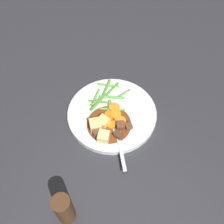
% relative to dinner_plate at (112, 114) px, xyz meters
% --- Properties ---
extents(ground_plane, '(3.00, 3.00, 0.00)m').
position_rel_dinner_plate_xyz_m(ground_plane, '(0.00, 0.00, -0.01)').
color(ground_plane, '#2D2D33').
extents(dinner_plate, '(0.27, 0.27, 0.02)m').
position_rel_dinner_plate_xyz_m(dinner_plate, '(0.00, 0.00, 0.00)').
color(dinner_plate, white).
rests_on(dinner_plate, ground_plane).
extents(stew_sauce, '(0.13, 0.13, 0.00)m').
position_rel_dinner_plate_xyz_m(stew_sauce, '(0.05, 0.00, 0.01)').
color(stew_sauce, brown).
rests_on(stew_sauce, dinner_plate).
extents(carrot_slice_0, '(0.04, 0.04, 0.01)m').
position_rel_dinner_plate_xyz_m(carrot_slice_0, '(0.01, 0.01, 0.01)').
color(carrot_slice_0, orange).
rests_on(carrot_slice_0, dinner_plate).
extents(carrot_slice_1, '(0.04, 0.04, 0.01)m').
position_rel_dinner_plate_xyz_m(carrot_slice_1, '(0.03, -0.01, 0.02)').
color(carrot_slice_1, orange).
rests_on(carrot_slice_1, dinner_plate).
extents(carrot_slice_2, '(0.03, 0.03, 0.01)m').
position_rel_dinner_plate_xyz_m(carrot_slice_2, '(0.02, -0.01, 0.01)').
color(carrot_slice_2, orange).
rests_on(carrot_slice_2, dinner_plate).
extents(carrot_slice_3, '(0.05, 0.05, 0.01)m').
position_rel_dinner_plate_xyz_m(carrot_slice_3, '(-0.01, 0.01, 0.01)').
color(carrot_slice_3, orange).
rests_on(carrot_slice_3, dinner_plate).
extents(carrot_slice_4, '(0.04, 0.04, 0.01)m').
position_rel_dinner_plate_xyz_m(carrot_slice_4, '(0.05, 0.01, 0.01)').
color(carrot_slice_4, orange).
rests_on(carrot_slice_4, dinner_plate).
extents(carrot_slice_5, '(0.05, 0.05, 0.01)m').
position_rel_dinner_plate_xyz_m(carrot_slice_5, '(0.03, 0.03, 0.02)').
color(carrot_slice_5, orange).
rests_on(carrot_slice_5, dinner_plate).
extents(potato_chunk_0, '(0.03, 0.03, 0.03)m').
position_rel_dinner_plate_xyz_m(potato_chunk_0, '(0.10, -0.01, 0.02)').
color(potato_chunk_0, '#EAD68C').
rests_on(potato_chunk_0, dinner_plate).
extents(potato_chunk_1, '(0.04, 0.04, 0.02)m').
position_rel_dinner_plate_xyz_m(potato_chunk_1, '(0.05, -0.02, 0.02)').
color(potato_chunk_1, '#E5CC7A').
rests_on(potato_chunk_1, dinner_plate).
extents(potato_chunk_2, '(0.05, 0.04, 0.03)m').
position_rel_dinner_plate_xyz_m(potato_chunk_2, '(0.07, -0.04, 0.02)').
color(potato_chunk_2, '#E5CC7A').
rests_on(potato_chunk_2, dinner_plate).
extents(meat_chunk_0, '(0.03, 0.03, 0.02)m').
position_rel_dinner_plate_xyz_m(meat_chunk_0, '(0.05, 0.06, 0.02)').
color(meat_chunk_0, brown).
rests_on(meat_chunk_0, dinner_plate).
extents(meat_chunk_1, '(0.03, 0.03, 0.02)m').
position_rel_dinner_plate_xyz_m(meat_chunk_1, '(0.08, 0.03, 0.02)').
color(meat_chunk_1, '#56331E').
rests_on(meat_chunk_1, dinner_plate).
extents(meat_chunk_2, '(0.03, 0.03, 0.02)m').
position_rel_dinner_plate_xyz_m(meat_chunk_2, '(0.05, 0.04, 0.02)').
color(meat_chunk_2, brown).
rests_on(meat_chunk_2, dinner_plate).
extents(meat_chunk_3, '(0.03, 0.03, 0.03)m').
position_rel_dinner_plate_xyz_m(meat_chunk_3, '(0.09, -0.03, 0.02)').
color(meat_chunk_3, brown).
rests_on(meat_chunk_3, dinner_plate).
extents(green_bean_0, '(0.07, 0.02, 0.01)m').
position_rel_dinner_plate_xyz_m(green_bean_0, '(-0.09, -0.04, 0.01)').
color(green_bean_0, '#599E38').
rests_on(green_bean_0, dinner_plate).
extents(green_bean_1, '(0.05, 0.04, 0.01)m').
position_rel_dinner_plate_xyz_m(green_bean_1, '(-0.03, -0.05, 0.01)').
color(green_bean_1, '#599E38').
rests_on(green_bean_1, dinner_plate).
extents(green_bean_2, '(0.01, 0.07, 0.01)m').
position_rel_dinner_plate_xyz_m(green_bean_2, '(-0.03, -0.04, 0.01)').
color(green_bean_2, '#4C8E33').
rests_on(green_bean_2, dinner_plate).
extents(green_bean_3, '(0.06, 0.01, 0.01)m').
position_rel_dinner_plate_xyz_m(green_bean_3, '(-0.01, -0.01, 0.01)').
color(green_bean_3, '#66AD42').
rests_on(green_bean_3, dinner_plate).
extents(green_bean_4, '(0.05, 0.04, 0.01)m').
position_rel_dinner_plate_xyz_m(green_bean_4, '(-0.07, 0.02, 0.01)').
color(green_bean_4, '#599E38').
rests_on(green_bean_4, dinner_plate).
extents(green_bean_5, '(0.07, 0.04, 0.01)m').
position_rel_dinner_plate_xyz_m(green_bean_5, '(-0.03, -0.05, 0.01)').
color(green_bean_5, '#4C8E33').
rests_on(green_bean_5, dinner_plate).
extents(green_bean_6, '(0.01, 0.07, 0.01)m').
position_rel_dinner_plate_xyz_m(green_bean_6, '(-0.10, -0.03, 0.01)').
color(green_bean_6, '#66AD42').
rests_on(green_bean_6, dinner_plate).
extents(green_bean_7, '(0.02, 0.08, 0.01)m').
position_rel_dinner_plate_xyz_m(green_bean_7, '(-0.05, -0.01, 0.01)').
color(green_bean_7, '#66AD42').
rests_on(green_bean_7, dinner_plate).
extents(green_bean_8, '(0.02, 0.08, 0.01)m').
position_rel_dinner_plate_xyz_m(green_bean_8, '(-0.01, 0.00, 0.01)').
color(green_bean_8, '#66AD42').
rests_on(green_bean_8, dinner_plate).
extents(green_bean_9, '(0.06, 0.01, 0.01)m').
position_rel_dinner_plate_xyz_m(green_bean_9, '(-0.05, -0.06, 0.01)').
color(green_bean_9, '#66AD42').
rests_on(green_bean_9, dinner_plate).
extents(green_bean_10, '(0.06, 0.04, 0.01)m').
position_rel_dinner_plate_xyz_m(green_bean_10, '(-0.09, -0.02, 0.01)').
color(green_bean_10, '#4C8E33').
rests_on(green_bean_10, dinner_plate).
extents(fork, '(0.17, 0.08, 0.00)m').
position_rel_dinner_plate_xyz_m(fork, '(0.10, 0.04, 0.01)').
color(fork, silver).
rests_on(fork, dinner_plate).
extents(pepper_mill, '(0.04, 0.04, 0.11)m').
position_rel_dinner_plate_xyz_m(pepper_mill, '(0.32, -0.05, 0.05)').
color(pepper_mill, '#4C2D19').
rests_on(pepper_mill, ground_plane).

